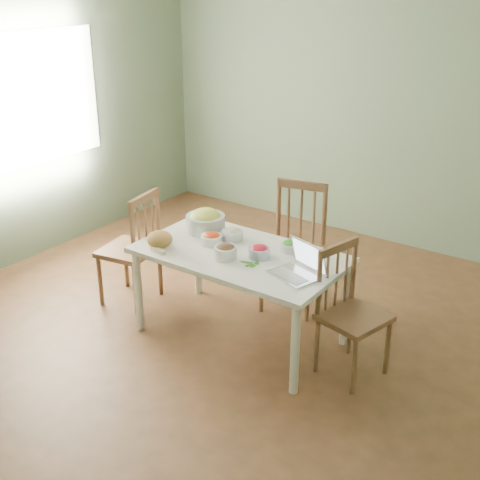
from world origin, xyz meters
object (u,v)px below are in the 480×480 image
Objects in this scene: bread_boule at (160,239)px; laptop at (294,261)px; chair_left at (128,247)px; dining_table at (240,295)px; bowl_squash at (206,220)px; chair_right at (354,314)px; chair_far at (293,249)px.

bread_boule is 1.07m from laptop.
bread_boule is (0.55, -0.20, 0.28)m from chair_left.
dining_table is 4.96× the size of bowl_squash.
dining_table is 1.54× the size of chair_left.
chair_left is at bearing 107.57° from chair_right.
chair_right is at bearing 12.51° from bread_boule.
chair_far reaches higher than bowl_squash.
chair_right is (2.00, 0.12, -0.02)m from chair_left.
chair_far is 3.39× the size of bowl_squash.
chair_far is 5.41× the size of bread_boule.
bowl_squash reaches higher than dining_table.
bread_boule is (-1.45, -0.32, 0.31)m from chair_right.
laptop is (0.51, -0.11, 0.47)m from dining_table.
bowl_squash is (-0.46, 0.18, 0.44)m from dining_table.
dining_table is at bearing -173.50° from laptop.
dining_table is at bearing -108.80° from chair_far.
laptop is at bearing 8.22° from bread_boule.
bread_boule is at bearing -154.49° from dining_table.
laptop is at bearing 127.49° from chair_right.
chair_left reaches higher than bowl_squash.
chair_right is 4.87× the size of bread_boule.
chair_left reaches higher than laptop.
laptop is at bearing -16.45° from bowl_squash.
laptop is at bearing -11.80° from dining_table.
chair_right reaches higher than dining_table.
bowl_squash reaches higher than bread_boule.
laptop is (1.60, -0.05, 0.33)m from chair_left.
chair_left is 0.74m from bowl_squash.
chair_left is 1.64m from laptop.
dining_table is 0.73m from bread_boule.
bread_boule is 0.63× the size of bowl_squash.
chair_left is at bearing -159.67° from bowl_squash.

